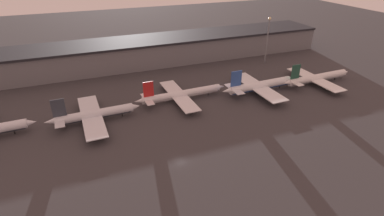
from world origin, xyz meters
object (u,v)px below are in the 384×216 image
object	(u,v)px
airplane_4	(317,78)
airplane_3	(260,86)
airplane_1	(94,115)
airplane_2	(181,94)

from	to	relation	value
airplane_4	airplane_3	bearing A→B (deg)	175.57
airplane_1	airplane_4	xyz separation A→B (m)	(111.89, -1.89, -0.01)
airplane_1	airplane_2	size ratio (longest dim) A/B	0.85
airplane_3	airplane_4	xyz separation A→B (m)	(33.63, -1.60, -0.35)
airplane_2	airplane_4	distance (m)	72.65
airplane_2	airplane_3	bearing A→B (deg)	-10.36
airplane_1	airplane_3	size ratio (longest dim) A/B	0.90
airplane_3	airplane_4	bearing A→B (deg)	-4.43
airplane_1	airplane_4	world-z (taller)	airplane_4
airplane_2	airplane_3	size ratio (longest dim) A/B	1.07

